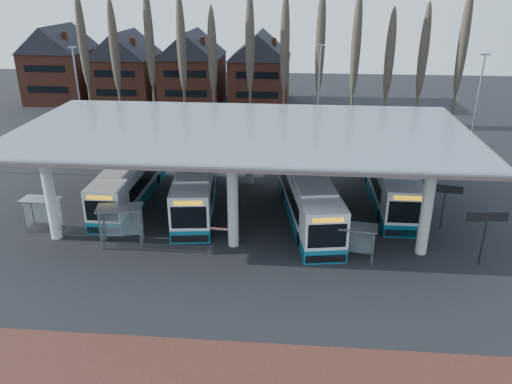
# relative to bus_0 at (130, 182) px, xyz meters

# --- Properties ---
(ground) EXTENTS (140.00, 140.00, 0.00)m
(ground) POSITION_rel_bus_0_xyz_m (8.92, -9.04, -1.54)
(ground) COLOR black
(ground) RESTS_ON ground
(station_canopy) EXTENTS (32.00, 16.00, 6.34)m
(station_canopy) POSITION_rel_bus_0_xyz_m (8.92, -1.04, 4.14)
(station_canopy) COLOR silver
(station_canopy) RESTS_ON ground
(poplar_row) EXTENTS (45.10, 1.10, 14.50)m
(poplar_row) POSITION_rel_bus_0_xyz_m (8.92, 23.96, 7.24)
(poplar_row) COLOR #473D33
(poplar_row) RESTS_ON ground
(townhouse_row) EXTENTS (36.80, 10.30, 12.25)m
(townhouse_row) POSITION_rel_bus_0_xyz_m (-6.83, 34.96, 4.40)
(townhouse_row) COLOR brown
(townhouse_row) RESTS_ON ground
(lamp_post_a) EXTENTS (0.80, 0.16, 10.17)m
(lamp_post_a) POSITION_rel_bus_0_xyz_m (-9.08, 12.96, 3.80)
(lamp_post_a) COLOR slate
(lamp_post_a) RESTS_ON ground
(lamp_post_b) EXTENTS (0.80, 0.16, 10.17)m
(lamp_post_b) POSITION_rel_bus_0_xyz_m (14.92, 16.96, 3.80)
(lamp_post_b) COLOR slate
(lamp_post_b) RESTS_ON ground
(lamp_post_c) EXTENTS (0.80, 0.16, 10.17)m
(lamp_post_c) POSITION_rel_bus_0_xyz_m (28.92, 10.96, 3.80)
(lamp_post_c) COLOR slate
(lamp_post_c) RESTS_ON ground
(bus_0) EXTENTS (2.57, 11.76, 3.26)m
(bus_0) POSITION_rel_bus_0_xyz_m (0.00, 0.00, 0.00)
(bus_0) COLOR silver
(bus_0) RESTS_ON ground
(bus_1) EXTENTS (4.06, 12.58, 3.43)m
(bus_1) POSITION_rel_bus_0_xyz_m (5.33, -0.43, 0.08)
(bus_1) COLOR silver
(bus_1) RESTS_ON ground
(bus_2) EXTENTS (4.73, 12.86, 3.50)m
(bus_2) POSITION_rel_bus_0_xyz_m (13.78, -2.21, 0.11)
(bus_2) COLOR silver
(bus_2) RESTS_ON ground
(bus_3) EXTENTS (2.73, 12.42, 3.45)m
(bus_3) POSITION_rel_bus_0_xyz_m (20.13, 1.62, 0.09)
(bus_3) COLOR silver
(bus_3) RESTS_ON ground
(shelter_0) EXTENTS (2.58, 1.38, 2.34)m
(shelter_0) POSITION_rel_bus_0_xyz_m (-4.42, -5.37, 0.17)
(shelter_0) COLOR gray
(shelter_0) RESTS_ON ground
(shelter_1) EXTENTS (3.09, 1.92, 2.68)m
(shelter_1) POSITION_rel_bus_0_xyz_m (1.67, -6.91, 0.41)
(shelter_1) COLOR gray
(shelter_1) RESTS_ON ground
(shelter_2) EXTENTS (2.72, 1.64, 2.38)m
(shelter_2) POSITION_rel_bus_0_xyz_m (16.57, -7.77, 0.19)
(shelter_2) COLOR gray
(shelter_2) RESTS_ON ground
(info_sign_0) EXTENTS (2.39, 0.34, 3.55)m
(info_sign_0) POSITION_rel_bus_0_xyz_m (24.12, -7.74, 1.44)
(info_sign_0) COLOR black
(info_sign_0) RESTS_ON ground
(info_sign_1) EXTENTS (2.17, 0.51, 3.26)m
(info_sign_1) POSITION_rel_bus_0_xyz_m (23.03, -2.94, 1.19)
(info_sign_1) COLOR black
(info_sign_1) RESTS_ON ground
(barrier) EXTENTS (2.41, 0.76, 1.20)m
(barrier) POSITION_rel_bus_0_xyz_m (7.59, -6.18, -0.60)
(barrier) COLOR black
(barrier) RESTS_ON ground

